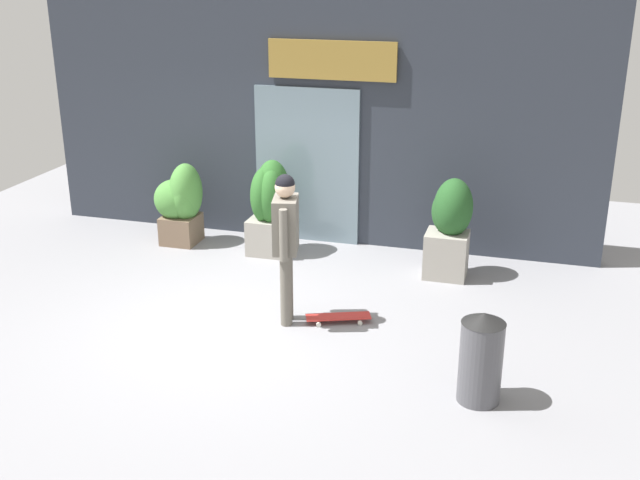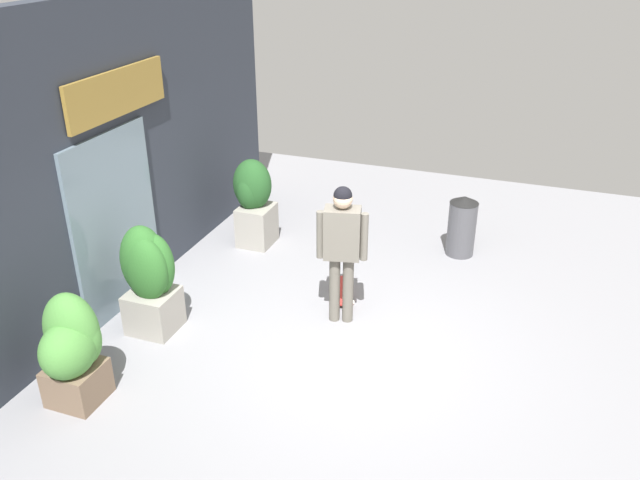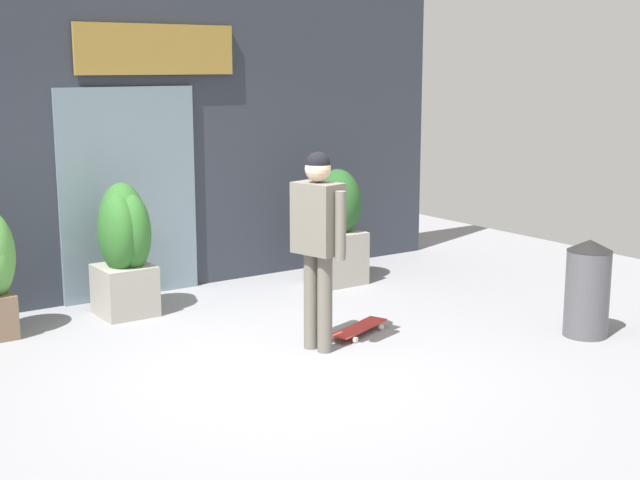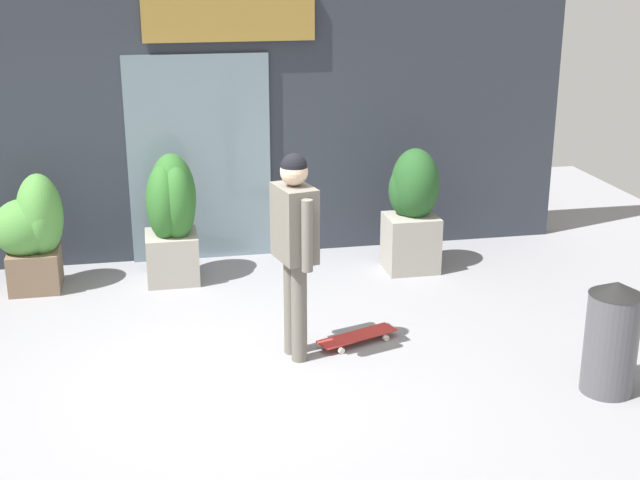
{
  "view_description": "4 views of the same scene",
  "coord_description": "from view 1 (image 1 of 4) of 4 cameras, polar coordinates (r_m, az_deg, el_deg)",
  "views": [
    {
      "loc": [
        3.09,
        -7.42,
        3.92
      ],
      "look_at": [
        0.8,
        0.48,
        0.89
      ],
      "focal_mm": 43.29,
      "sensor_mm": 36.0,
      "label": 1
    },
    {
      "loc": [
        -5.86,
        -1.93,
        4.38
      ],
      "look_at": [
        0.8,
        0.48,
        0.89
      ],
      "focal_mm": 36.51,
      "sensor_mm": 36.0,
      "label": 2
    },
    {
      "loc": [
        -3.75,
        -6.0,
        2.46
      ],
      "look_at": [
        0.8,
        0.48,
        0.89
      ],
      "focal_mm": 49.9,
      "sensor_mm": 36.0,
      "label": 3
    },
    {
      "loc": [
        -0.6,
        -6.47,
        3.22
      ],
      "look_at": [
        0.8,
        0.48,
        0.89
      ],
      "focal_mm": 49.03,
      "sensor_mm": 36.0,
      "label": 4
    }
  ],
  "objects": [
    {
      "name": "trash_bin",
      "position": [
        7.33,
        11.81,
        -8.47
      ],
      "size": [
        0.41,
        0.41,
        0.9
      ],
      "color": "#4C4C51",
      "rests_on": "ground_plane"
    },
    {
      "name": "building_facade",
      "position": [
        10.99,
        -0.47,
        9.27
      ],
      "size": [
        8.08,
        0.31,
        3.68
      ],
      "color": "#2D333D",
      "rests_on": "ground_plane"
    },
    {
      "name": "planter_box_left",
      "position": [
        9.99,
        9.6,
        1.21
      ],
      "size": [
        0.57,
        0.59,
        1.3
      ],
      "color": "gray",
      "rests_on": "ground_plane"
    },
    {
      "name": "planter_box_right",
      "position": [
        10.66,
        -3.74,
        2.76
      ],
      "size": [
        0.54,
        0.63,
        1.32
      ],
      "color": "gray",
      "rests_on": "ground_plane"
    },
    {
      "name": "ground_plane",
      "position": [
        8.94,
        -5.81,
        -5.87
      ],
      "size": [
        12.0,
        12.0,
        0.0
      ],
      "primitive_type": "plane",
      "color": "gray"
    },
    {
      "name": "planter_box_mid",
      "position": [
        11.21,
        -10.17,
        2.84
      ],
      "size": [
        0.68,
        0.6,
        1.18
      ],
      "color": "brown",
      "rests_on": "ground_plane"
    },
    {
      "name": "skateboard",
      "position": [
        8.82,
        1.36,
        -5.71
      ],
      "size": [
        0.75,
        0.44,
        0.08
      ],
      "rotation": [
        0.0,
        0.0,
        0.38
      ],
      "color": "red",
      "rests_on": "ground_plane"
    },
    {
      "name": "skateboarder",
      "position": [
        8.45,
        -2.55,
        0.49
      ],
      "size": [
        0.35,
        0.58,
        1.74
      ],
      "rotation": [
        0.0,
        0.0,
        0.23
      ],
      "color": "#666056",
      "rests_on": "ground_plane"
    }
  ]
}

